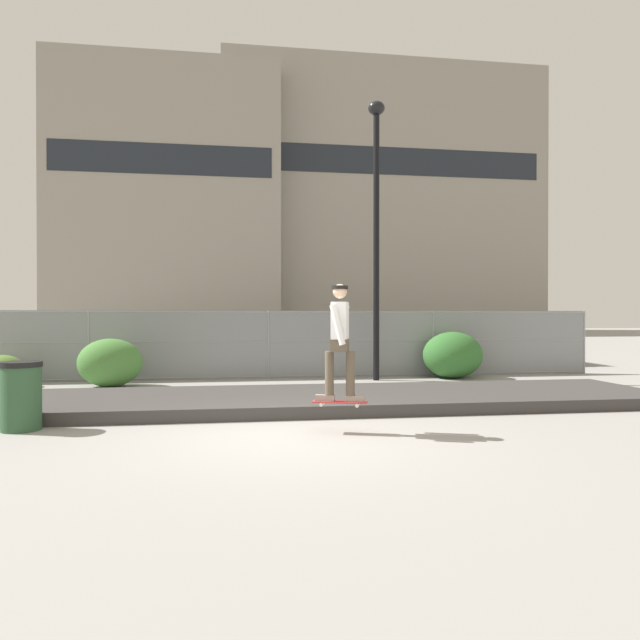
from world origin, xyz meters
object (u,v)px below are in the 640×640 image
object	(u,v)px
street_lamp	(376,209)
shrub_right	(453,355)
parked_car_far	(508,340)
skater	(340,335)
skateboard	(340,402)
parked_car_mid	(353,341)
parked_car_near	(161,343)
shrub_left	(3,371)
shrub_center	(110,363)
trash_bin	(21,396)

from	to	relation	value
street_lamp	shrub_right	size ratio (longest dim) A/B	4.49
parked_car_far	shrub_right	distance (m)	5.21
skater	parked_car_far	size ratio (longest dim) A/B	0.38
skateboard	street_lamp	world-z (taller)	street_lamp
street_lamp	parked_car_mid	distance (m)	5.71
skateboard	parked_car_near	size ratio (longest dim) A/B	0.19
parked_car_far	shrub_left	world-z (taller)	parked_car_far
parked_car_far	shrub_center	xyz separation A→B (m)	(-12.40, -4.40, -0.26)
trash_bin	shrub_center	bearing A→B (deg)	88.15
skater	skateboard	bearing A→B (deg)	-172.87
parked_car_mid	parked_car_far	size ratio (longest dim) A/B	0.99
parked_car_far	trash_bin	xyz separation A→B (m)	(-12.56, -9.48, -0.32)
street_lamp	shrub_center	distance (m)	7.76
shrub_center	parked_car_near	bearing A→B (deg)	82.69
parked_car_mid	shrub_center	world-z (taller)	parked_car_mid
skateboard	parked_car_mid	world-z (taller)	parked_car_mid
street_lamp	shrub_right	distance (m)	4.48
street_lamp	shrub_right	world-z (taller)	street_lamp
street_lamp	shrub_center	xyz separation A→B (m)	(-6.67, -0.42, -3.96)
shrub_center	shrub_right	xyz separation A→B (m)	(8.86, 0.58, 0.05)
street_lamp	trash_bin	world-z (taller)	street_lamp
trash_bin	shrub_left	bearing A→B (deg)	113.64
shrub_left	trash_bin	distance (m)	5.88
shrub_center	trash_bin	world-z (taller)	shrub_center
shrub_left	shrub_center	distance (m)	2.54
skateboard	parked_car_far	world-z (taller)	parked_car_far
parked_car_near	shrub_right	size ratio (longest dim) A/B	2.70
street_lamp	parked_car_near	size ratio (longest dim) A/B	1.66
parked_car_near	shrub_left	distance (m)	5.31
skater	parked_car_far	bearing A→B (deg)	52.77
parked_car_mid	parked_car_far	world-z (taller)	same
parked_car_far	trash_bin	distance (m)	15.74
parked_car_mid	shrub_center	bearing A→B (deg)	-145.55
street_lamp	shrub_center	world-z (taller)	street_lamp
skater	parked_car_near	world-z (taller)	skater
trash_bin	skater	bearing A→B (deg)	-10.88
shrub_center	trash_bin	distance (m)	5.08
street_lamp	parked_car_far	world-z (taller)	street_lamp
skater	parked_car_far	xyz separation A→B (m)	(7.88, 10.38, -0.60)
shrub_center	street_lamp	bearing A→B (deg)	3.58
shrub_left	parked_car_far	bearing A→B (deg)	15.35
trash_bin	street_lamp	bearing A→B (deg)	38.83
skateboard	shrub_right	xyz separation A→B (m)	(4.34, 6.56, 0.18)
parked_car_mid	shrub_center	xyz separation A→B (m)	(-6.94, -4.76, -0.26)
street_lamp	parked_car_far	distance (m)	7.90
parked_car_near	parked_car_mid	world-z (taller)	same
shrub_right	trash_bin	distance (m)	10.65
parked_car_far	shrub_right	bearing A→B (deg)	-132.86
parked_car_near	shrub_left	size ratio (longest dim) A/B	4.45
skateboard	parked_car_near	world-z (taller)	parked_car_near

